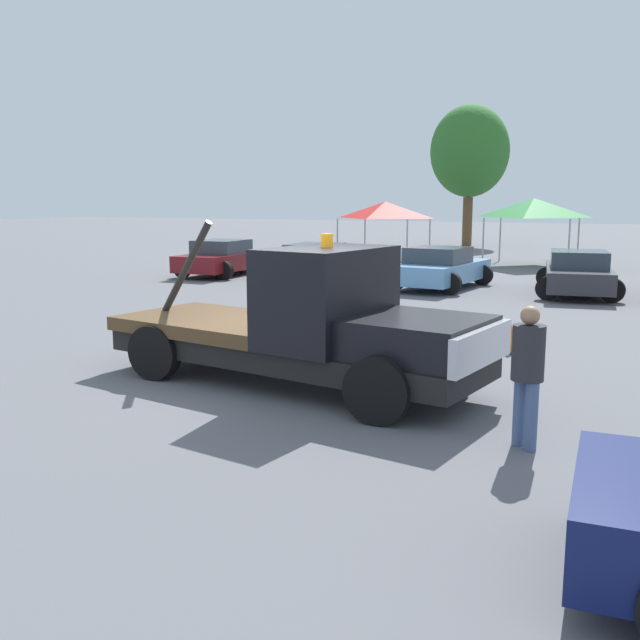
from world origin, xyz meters
TOP-DOWN VIEW (x-y plane):
  - ground_plane at (0.00, 0.00)m, footprint 160.00×160.00m
  - tow_truck at (0.37, -0.06)m, footprint 6.42×2.90m
  - person_near_truck at (3.79, -1.39)m, footprint 0.37×0.37m
  - parked_car_maroon at (-9.88, 13.23)m, footprint 2.56×4.60m
  - parked_car_tan at (-5.72, 12.70)m, footprint 2.72×5.04m
  - parked_car_skyblue at (-1.35, 12.80)m, footprint 2.82×4.52m
  - parked_car_charcoal at (2.85, 13.04)m, footprint 2.84×4.74m
  - canopy_tent_red at (-6.86, 22.46)m, footprint 3.47×3.47m
  - canopy_tent_green at (-0.02, 22.27)m, footprint 3.51×3.51m
  - tree_left at (-5.88, 34.32)m, footprint 4.75×4.75m
  - traffic_cone at (2.63, 3.82)m, footprint 0.40×0.40m

SIDE VIEW (x-z plane):
  - ground_plane at x=0.00m, z-range 0.00..0.00m
  - traffic_cone at x=2.63m, z-range -0.02..0.53m
  - parked_car_charcoal at x=2.85m, z-range -0.02..1.32m
  - parked_car_maroon at x=-9.88m, z-range -0.02..1.32m
  - parked_car_skyblue at x=-1.35m, z-range -0.02..1.32m
  - parked_car_tan at x=-5.72m, z-range -0.02..1.32m
  - tow_truck at x=0.37m, z-range -0.33..2.18m
  - person_near_truck at x=3.79m, z-range 0.13..1.80m
  - canopy_tent_red at x=-6.86m, z-range 0.98..3.71m
  - canopy_tent_green at x=-0.02m, z-range 1.03..3.93m
  - tree_left at x=-5.88m, z-range 1.45..9.93m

